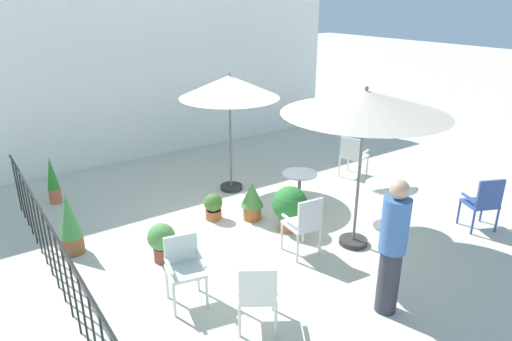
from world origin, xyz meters
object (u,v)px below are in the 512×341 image
object	(u,v)px
potted_plant_1	(290,206)
potted_plant_5	(53,180)
cafe_table_0	(299,185)
potted_plant_2	(70,225)
patio_chair_1	(184,265)
potted_plant_3	(252,199)
patio_chair_3	(484,201)
potted_plant_4	(162,240)
potted_plant_0	(213,206)
patio_chair_2	(257,291)
standing_person	(392,246)
patio_chair_0	(305,222)
patio_umbrella_0	(229,88)
patio_chair_4	(353,154)
patio_umbrella_1	(365,104)
cafe_table_1	(390,198)

from	to	relation	value
potted_plant_1	potted_plant_5	bearing A→B (deg)	131.72
cafe_table_0	potted_plant_2	world-z (taller)	potted_plant_2
patio_chair_1	potted_plant_3	world-z (taller)	patio_chair_1
patio_chair_3	potted_plant_4	xyz separation A→B (m)	(-4.68, 2.10, -0.19)
potted_plant_0	patio_chair_2	bearing A→B (deg)	-109.53
potted_plant_4	potted_plant_3	bearing A→B (deg)	11.23
potted_plant_5	standing_person	bearing A→B (deg)	-65.02
cafe_table_0	potted_plant_5	size ratio (longest dim) A/B	0.81
patio_chair_0	patio_umbrella_0	bearing A→B (deg)	81.17
patio_chair_4	potted_plant_1	bearing A→B (deg)	-157.18
potted_plant_1	patio_chair_4	bearing A→B (deg)	22.82
potted_plant_5	patio_umbrella_0	bearing A→B (deg)	-23.73
patio_umbrella_1	potted_plant_5	world-z (taller)	patio_umbrella_1
patio_umbrella_1	potted_plant_3	distance (m)	2.58
cafe_table_1	potted_plant_0	xyz separation A→B (m)	(-2.23, 1.93, -0.29)
cafe_table_0	cafe_table_1	distance (m)	1.55
patio_chair_0	potted_plant_4	world-z (taller)	patio_chair_0
potted_plant_2	potted_plant_4	bearing A→B (deg)	-44.04
patio_umbrella_1	potted_plant_4	xyz separation A→B (m)	(-2.64, 1.24, -1.88)
patio_chair_4	potted_plant_2	size ratio (longest dim) A/B	0.94
patio_chair_0	potted_plant_5	world-z (taller)	patio_chair_0
potted_plant_2	standing_person	bearing A→B (deg)	-51.91
patio_umbrella_1	potted_plant_4	distance (m)	3.47
patio_chair_3	standing_person	world-z (taller)	standing_person
potted_plant_0	potted_plant_5	distance (m)	3.08
patio_chair_2	standing_person	bearing A→B (deg)	-23.21
cafe_table_0	potted_plant_3	size ratio (longest dim) A/B	1.08
potted_plant_5	potted_plant_3	bearing A→B (deg)	-45.01
patio_umbrella_1	patio_chair_2	distance (m)	2.99
potted_plant_3	potted_plant_2	bearing A→B (deg)	167.72
patio_umbrella_1	patio_chair_2	world-z (taller)	patio_umbrella_1
potted_plant_1	potted_plant_3	world-z (taller)	potted_plant_1
potted_plant_0	standing_person	distance (m)	3.45
patio_chair_0	patio_chair_4	distance (m)	3.40
cafe_table_1	potted_plant_1	distance (m)	1.65
cafe_table_1	patio_chair_3	distance (m)	1.50
cafe_table_0	patio_umbrella_1	bearing A→B (deg)	-91.91
patio_chair_3	potted_plant_5	world-z (taller)	patio_chair_3
standing_person	patio_chair_1	bearing A→B (deg)	140.72
patio_chair_1	potted_plant_1	world-z (taller)	patio_chair_1
potted_plant_1	cafe_table_0	bearing A→B (deg)	37.90
patio_chair_0	potted_plant_5	distance (m)	4.82
patio_umbrella_1	cafe_table_1	world-z (taller)	patio_umbrella_1
potted_plant_0	potted_plant_3	bearing A→B (deg)	-35.27
potted_plant_1	potted_plant_2	bearing A→B (deg)	157.91
patio_chair_0	potted_plant_0	distance (m)	1.89
cafe_table_1	patio_chair_0	xyz separation A→B (m)	(-1.71, 0.13, 0.01)
standing_person	patio_chair_4	bearing A→B (deg)	49.62
patio_umbrella_0	cafe_table_0	size ratio (longest dim) A/B	3.18
patio_chair_4	patio_umbrella_0	bearing A→B (deg)	159.83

